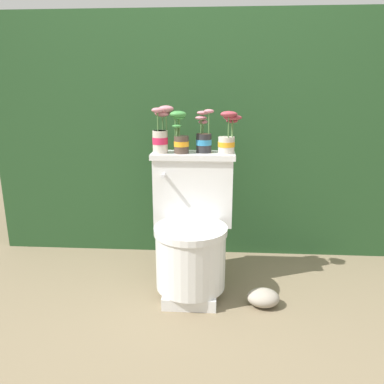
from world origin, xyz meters
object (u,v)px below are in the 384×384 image
object	(u,v)px
potted_plant_left	(161,133)
potted_plant_midright	(228,136)
toilet	(192,233)
garden_stone	(263,298)
potted_plant_midleft	(180,136)
potted_plant_middle	(204,138)

from	to	relation	value
potted_plant_left	potted_plant_midright	world-z (taller)	potted_plant_left
toilet	garden_stone	bearing A→B (deg)	-21.55
garden_stone	potted_plant_midleft	bearing A→B (deg)	149.56
toilet	potted_plant_midright	bearing A→B (deg)	34.33
potted_plant_midleft	potted_plant_middle	size ratio (longest dim) A/B	0.97
potted_plant_middle	potted_plant_midright	size ratio (longest dim) A/B	1.03
toilet	garden_stone	distance (m)	0.51
potted_plant_left	potted_plant_middle	xyz separation A→B (m)	(0.24, 0.03, -0.03)
potted_plant_midright	garden_stone	xyz separation A→B (m)	(0.20, -0.28, -0.82)
potted_plant_left	garden_stone	xyz separation A→B (m)	(0.57, -0.27, -0.83)
potted_plant_midleft	toilet	bearing A→B (deg)	-58.97
potted_plant_midleft	potted_plant_midright	distance (m)	0.26
toilet	potted_plant_midleft	world-z (taller)	potted_plant_midleft
potted_plant_left	garden_stone	bearing A→B (deg)	-25.80
toilet	potted_plant_midleft	size ratio (longest dim) A/B	3.33
potted_plant_middle	toilet	bearing A→B (deg)	-110.36
potted_plant_left	potted_plant_middle	world-z (taller)	potted_plant_left
potted_plant_middle	potted_plant_midright	distance (m)	0.14
garden_stone	potted_plant_middle	bearing A→B (deg)	137.06
potted_plant_left	potted_plant_middle	size ratio (longest dim) A/B	1.08
potted_plant_midleft	garden_stone	distance (m)	0.97
potted_plant_midright	potted_plant_middle	bearing A→B (deg)	169.09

